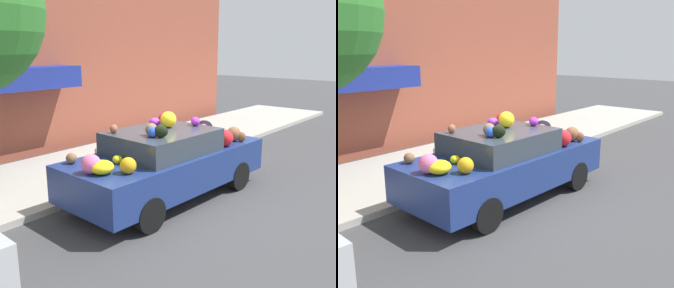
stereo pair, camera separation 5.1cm
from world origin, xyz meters
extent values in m
plane|color=#424244|center=(0.00, 0.00, 0.00)|extent=(60.00, 60.00, 0.00)
cube|color=#B2ADA3|center=(0.00, 2.70, 0.06)|extent=(24.00, 3.20, 0.13)
cube|color=#9E4C38|center=(0.00, 4.95, 2.60)|extent=(18.00, 0.30, 5.19)
cylinder|color=#B2B2B7|center=(-0.33, 1.72, 0.40)|extent=(0.20, 0.20, 0.55)
sphere|color=#B2B2B7|center=(-0.33, 1.72, 0.74)|extent=(0.18, 0.18, 0.18)
cube|color=navy|center=(0.00, 0.02, 0.64)|extent=(4.35, 1.88, 0.67)
cube|color=#333D47|center=(-0.17, 0.03, 1.19)|extent=(1.98, 1.60, 0.43)
cylinder|color=black|center=(1.36, 0.78, 0.30)|extent=(0.61, 0.20, 0.60)
cylinder|color=black|center=(1.30, -0.82, 0.30)|extent=(0.61, 0.20, 0.60)
cylinder|color=black|center=(-1.30, 0.86, 0.30)|extent=(0.61, 0.20, 0.60)
cylinder|color=black|center=(-1.36, -0.73, 0.30)|extent=(0.61, 0.20, 0.60)
sphere|color=red|center=(1.00, -0.65, 1.15)|extent=(0.48, 0.48, 0.34)
ellipsoid|color=purple|center=(0.06, 0.41, 1.48)|extent=(0.30, 0.32, 0.17)
sphere|color=brown|center=(-0.62, -0.12, 1.51)|extent=(0.29, 0.29, 0.22)
sphere|color=#8D5B3C|center=(1.51, -0.54, 1.13)|extent=(0.36, 0.36, 0.31)
ellipsoid|color=yellow|center=(-1.25, 0.11, 1.05)|extent=(0.18, 0.20, 0.15)
ellipsoid|color=black|center=(-0.64, -0.35, 1.51)|extent=(0.31, 0.31, 0.22)
ellipsoid|color=black|center=(1.29, -0.35, 1.04)|extent=(0.25, 0.27, 0.12)
ellipsoid|color=#955138|center=(-0.92, 0.55, 1.48)|extent=(0.16, 0.14, 0.16)
sphere|color=#ECA516|center=(-1.51, -0.42, 1.11)|extent=(0.29, 0.29, 0.27)
sphere|color=red|center=(0.96, 0.13, 1.09)|extent=(0.30, 0.30, 0.23)
ellipsoid|color=black|center=(1.77, 0.41, 1.12)|extent=(0.53, 0.52, 0.30)
sphere|color=yellow|center=(1.46, 0.35, 1.07)|extent=(0.25, 0.25, 0.18)
sphere|color=pink|center=(1.67, 0.36, 1.10)|extent=(0.35, 0.35, 0.25)
ellipsoid|color=yellow|center=(-1.79, -0.11, 1.09)|extent=(0.45, 0.44, 0.22)
sphere|color=brown|center=(-1.76, 0.72, 1.07)|extent=(0.22, 0.22, 0.19)
sphere|color=yellow|center=(0.12, 0.11, 1.56)|extent=(0.44, 0.44, 0.31)
sphere|color=blue|center=(-0.71, -0.24, 1.50)|extent=(0.28, 0.28, 0.19)
sphere|color=purple|center=(1.08, 0.39, 1.13)|extent=(0.36, 0.36, 0.30)
sphere|color=red|center=(0.39, 0.47, 1.51)|extent=(0.26, 0.26, 0.21)
ellipsoid|color=purple|center=(0.62, -0.18, 1.49)|extent=(0.31, 0.32, 0.17)
ellipsoid|color=blue|center=(1.36, 0.19, 1.11)|extent=(0.30, 0.30, 0.27)
ellipsoid|color=brown|center=(1.56, -0.70, 1.08)|extent=(0.23, 0.24, 0.21)
sphere|color=pink|center=(-1.89, 0.03, 1.14)|extent=(0.39, 0.39, 0.32)
camera|label=1|loc=(-5.66, -4.75, 2.95)|focal=42.00mm
camera|label=2|loc=(-5.63, -4.79, 2.95)|focal=42.00mm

